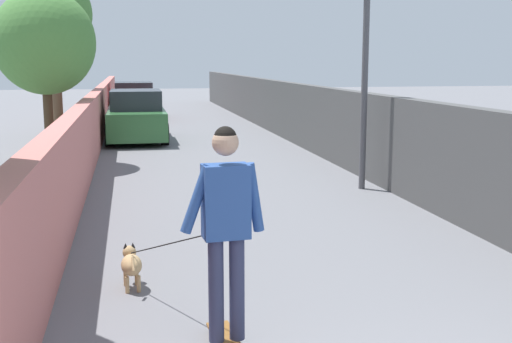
# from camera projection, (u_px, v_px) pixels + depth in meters

# --- Properties ---
(ground_plane) EXTENTS (80.00, 80.00, 0.00)m
(ground_plane) POSITION_uv_depth(u_px,v_px,m) (207.00, 154.00, 16.78)
(ground_plane) COLOR slate
(wall_left) EXTENTS (48.00, 0.30, 1.53)m
(wall_left) POSITION_uv_depth(u_px,v_px,m) (86.00, 137.00, 14.16)
(wall_left) COLOR #CC726B
(wall_left) RESTS_ON ground
(fence_right) EXTENTS (48.00, 0.30, 1.76)m
(fence_right) POSITION_uv_depth(u_px,v_px,m) (339.00, 126.00, 15.25)
(fence_right) COLOR #4C4C4C
(fence_right) RESTS_ON ground
(tree_left_near) EXTENTS (2.42, 2.42, 5.16)m
(tree_left_near) POSITION_uv_depth(u_px,v_px,m) (53.00, 15.00, 20.15)
(tree_left_near) COLOR brown
(tree_left_near) RESTS_ON ground
(tree_left_mid) EXTENTS (2.30, 2.30, 4.04)m
(tree_left_mid) POSITION_uv_depth(u_px,v_px,m) (44.00, 43.00, 14.61)
(tree_left_mid) COLOR #473523
(tree_left_mid) RESTS_ON ground
(lamp_post) EXTENTS (0.36, 0.36, 3.93)m
(lamp_post) POSITION_uv_depth(u_px,v_px,m) (366.00, 44.00, 11.85)
(lamp_post) COLOR #4C4C51
(lamp_post) RESTS_ON ground
(skateboard) EXTENTS (0.81, 0.26, 0.08)m
(skateboard) POSITION_uv_depth(u_px,v_px,m) (227.00, 341.00, 5.47)
(skateboard) COLOR brown
(skateboard) RESTS_ON ground
(person_skateboarder) EXTENTS (0.25, 0.71, 1.83)m
(person_skateboarder) POSITION_uv_depth(u_px,v_px,m) (226.00, 217.00, 5.28)
(person_skateboarder) COLOR #333859
(person_skateboarder) RESTS_ON skateboard
(dog) EXTENTS (1.96, 0.92, 1.06)m
(dog) POSITION_uv_depth(u_px,v_px,m) (132.00, 264.00, 6.90)
(dog) COLOR tan
(dog) RESTS_ON ground
(car_near) EXTENTS (4.09, 1.80, 1.54)m
(car_near) POSITION_uv_depth(u_px,v_px,m) (136.00, 117.00, 19.61)
(car_near) COLOR #336B38
(car_near) RESTS_ON ground
(car_far) EXTENTS (4.21, 1.80, 1.54)m
(car_far) POSITION_uv_depth(u_px,v_px,m) (134.00, 102.00, 26.75)
(car_far) COLOR #B71414
(car_far) RESTS_ON ground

